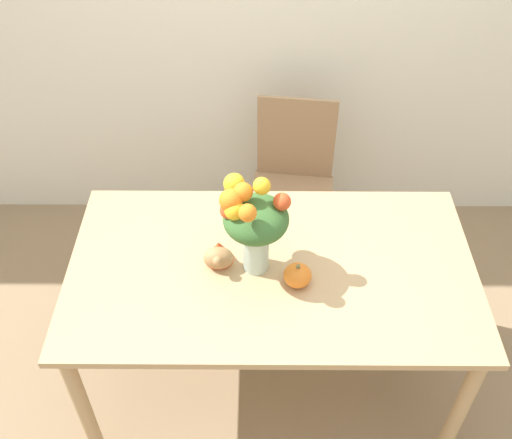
% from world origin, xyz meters
% --- Properties ---
extents(ground_plane, '(12.00, 12.00, 0.00)m').
position_xyz_m(ground_plane, '(0.00, 0.00, 0.00)').
color(ground_plane, '#8E7556').
extents(dining_table, '(1.58, 0.88, 0.77)m').
position_xyz_m(dining_table, '(0.00, 0.00, 0.68)').
color(dining_table, tan).
rests_on(dining_table, ground_plane).
extents(flower_vase, '(0.25, 0.28, 0.42)m').
position_xyz_m(flower_vase, '(-0.07, 0.00, 1.01)').
color(flower_vase, '#B2CCBC').
rests_on(flower_vase, dining_table).
extents(pumpkin, '(0.11, 0.11, 0.10)m').
position_xyz_m(pumpkin, '(0.09, -0.08, 0.82)').
color(pumpkin, orange).
rests_on(pumpkin, dining_table).
extents(turkey_figurine, '(0.12, 0.16, 0.10)m').
position_xyz_m(turkey_figurine, '(-0.20, 0.02, 0.82)').
color(turkey_figurine, '#A87A4C').
rests_on(turkey_figurine, dining_table).
extents(dining_chair_near_window, '(0.47, 0.47, 0.93)m').
position_xyz_m(dining_chair_near_window, '(0.12, 0.83, 0.48)').
color(dining_chair_near_window, '#9E7A56').
rests_on(dining_chair_near_window, ground_plane).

